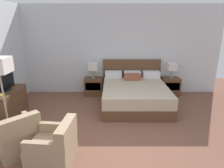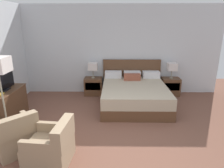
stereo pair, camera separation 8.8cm
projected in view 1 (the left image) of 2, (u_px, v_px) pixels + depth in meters
name	position (u px, v px, depth m)	size (l,w,h in m)	color
ground_plane	(113.00, 155.00, 3.54)	(10.07, 10.07, 0.00)	brown
wall_back	(112.00, 50.00, 6.35)	(6.82, 0.06, 2.79)	silver
bed	(134.00, 93.00, 5.67)	(1.84, 2.10, 1.11)	brown
nightstand_left	(93.00, 86.00, 6.41)	(0.56, 0.40, 0.56)	brown
nightstand_right	(169.00, 86.00, 6.42)	(0.56, 0.40, 0.56)	brown
table_lamp_left	(92.00, 67.00, 6.21)	(0.28, 0.28, 0.49)	gray
table_lamp_right	(171.00, 67.00, 6.23)	(0.28, 0.28, 0.49)	gray
dresser	(7.00, 105.00, 4.74)	(0.53, 1.10, 0.73)	brown
tv	(2.00, 81.00, 4.54)	(0.18, 0.93, 0.50)	black
armchair_by_window	(16.00, 137.00, 3.58)	(0.97, 0.97, 0.76)	#9E8466
armchair_companion	(53.00, 148.00, 3.27)	(0.75, 0.74, 0.76)	#9E8466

